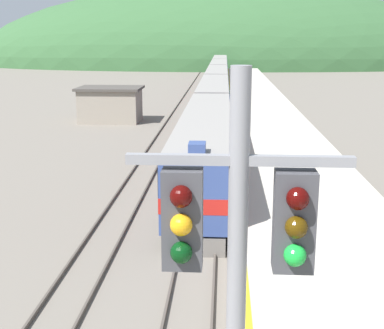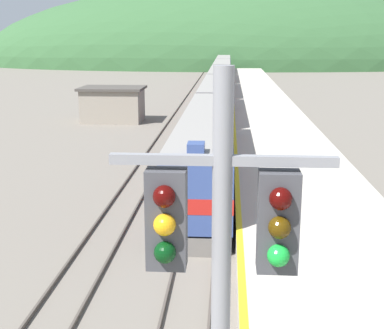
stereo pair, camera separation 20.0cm
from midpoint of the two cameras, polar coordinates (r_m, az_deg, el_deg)
name	(u,v)px [view 1 (the left image)]	position (r m, az deg, el deg)	size (l,w,h in m)	color
track_main	(217,98)	(73.55, 2.61, 7.15)	(1.52, 180.00, 0.16)	#4C443D
track_siding	(188,97)	(73.71, -0.50, 7.18)	(1.52, 180.00, 0.16)	#4C443D
platform	(264,116)	(53.78, 7.59, 5.16)	(6.81, 140.00, 1.10)	#BCB5A5
distant_hills	(221,65)	(157.94, 3.12, 10.57)	(144.33, 64.95, 44.19)	#335B33
station_shed	(110,104)	(53.69, -8.80, 6.38)	(6.23, 4.66, 3.41)	gray
express_train_lead_car	(206,147)	(30.22, 1.32, 1.93)	(2.92, 21.30, 4.43)	black
carriage_second	(214,101)	(51.48, 2.24, 6.77)	(2.91, 19.54, 4.07)	black
carriage_third	(217,83)	(71.80, 2.61, 8.70)	(2.91, 19.54, 4.07)	black
carriage_fourth	(219,72)	(92.16, 2.82, 9.79)	(2.91, 19.54, 4.07)	black
carriage_fifth	(220,66)	(112.54, 2.95, 10.48)	(2.91, 19.54, 4.07)	black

